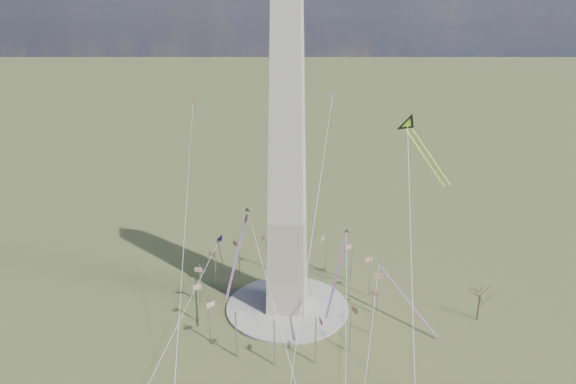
# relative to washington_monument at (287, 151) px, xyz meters

# --- Properties ---
(ground) EXTENTS (2000.00, 2000.00, 0.00)m
(ground) POSITION_rel_washington_monument_xyz_m (0.00, 0.00, -47.95)
(ground) COLOR #495229
(ground) RESTS_ON ground
(plaza) EXTENTS (36.00, 36.00, 0.80)m
(plaza) POSITION_rel_washington_monument_xyz_m (0.00, 0.00, -47.55)
(plaza) COLOR #A09B92
(plaza) RESTS_ON ground
(washington_monument) EXTENTS (15.56, 15.56, 100.00)m
(washington_monument) POSITION_rel_washington_monument_xyz_m (0.00, 0.00, 0.00)
(washington_monument) COLOR #B2A495
(washington_monument) RESTS_ON plaza
(flagpole_ring) EXTENTS (54.40, 54.40, 13.00)m
(flagpole_ring) POSITION_rel_washington_monument_xyz_m (-0.00, -0.00, -40.68)
(flagpole_ring) COLOR silver
(flagpole_ring) RESTS_ON ground
(tree_near) EXTENTS (6.85, 6.85, 11.98)m
(tree_near) POSITION_rel_washington_monument_xyz_m (54.35, 0.61, -39.41)
(tree_near) COLOR #453129
(tree_near) RESTS_ON ground
(kite_delta_black) EXTENTS (14.60, 18.62, 16.07)m
(kite_delta_black) POSITION_rel_washington_monument_xyz_m (32.69, 11.61, 4.71)
(kite_delta_black) COLOR black
(kite_delta_black) RESTS_ON ground
(kite_diamond_purple) EXTENTS (2.28, 3.26, 9.92)m
(kite_diamond_purple) POSITION_rel_washington_monument_xyz_m (-21.64, 7.45, -31.32)
(kite_diamond_purple) COLOR #3B1663
(kite_diamond_purple) RESTS_ON ground
(kite_streamer_left) EXTENTS (5.63, 21.79, 15.09)m
(kite_streamer_left) POSITION_rel_washington_monument_xyz_m (15.04, -8.77, -26.86)
(kite_streamer_left) COLOR red
(kite_streamer_left) RESTS_ON ground
(kite_streamer_mid) EXTENTS (2.64, 23.61, 16.20)m
(kite_streamer_mid) POSITION_rel_washington_monument_xyz_m (-12.32, -4.54, -24.05)
(kite_streamer_mid) COLOR red
(kite_streamer_mid) RESTS_ON ground
(kite_streamer_right) EXTENTS (16.76, 15.89, 14.97)m
(kite_streamer_right) POSITION_rel_washington_monument_xyz_m (31.68, -0.85, -38.46)
(kite_streamer_right) COLOR red
(kite_streamer_right) RESTS_ON ground
(kite_small_red) EXTENTS (1.41, 2.15, 4.65)m
(kite_small_red) POSITION_rel_washington_monument_xyz_m (-36.28, 36.70, 6.79)
(kite_small_red) COLOR red
(kite_small_red) RESTS_ON ground
(kite_small_white) EXTENTS (1.88, 1.64, 4.84)m
(kite_small_white) POSITION_rel_washington_monument_xyz_m (10.24, 39.04, 8.62)
(kite_small_white) COLOR silver
(kite_small_white) RESTS_ON ground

